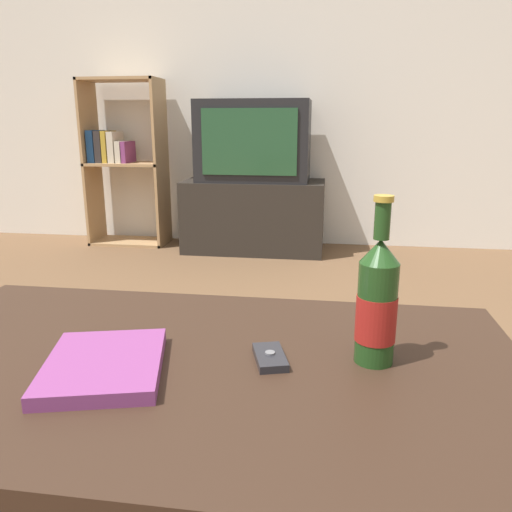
# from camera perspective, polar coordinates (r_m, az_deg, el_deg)

# --- Properties ---
(back_wall) EXTENTS (8.00, 0.05, 2.60)m
(back_wall) POSITION_cam_1_polar(r_m,az_deg,el_deg) (3.82, 5.20, 20.96)
(back_wall) COLOR silver
(back_wall) RESTS_ON ground_plane
(coffee_table) EXTENTS (1.17, 0.68, 0.50)m
(coffee_table) POSITION_cam_1_polar(r_m,az_deg,el_deg) (0.93, -7.29, -15.89)
(coffee_table) COLOR #332116
(coffee_table) RESTS_ON ground_plane
(tv_stand) EXTENTS (0.99, 0.46, 0.50)m
(tv_stand) POSITION_cam_1_polar(r_m,az_deg,el_deg) (3.59, -0.23, 4.61)
(tv_stand) COLOR #28231E
(tv_stand) RESTS_ON ground_plane
(television) EXTENTS (0.77, 0.43, 0.55)m
(television) POSITION_cam_1_polar(r_m,az_deg,el_deg) (3.53, -0.25, 13.01)
(television) COLOR black
(television) RESTS_ON tv_stand
(bookshelf) EXTENTS (0.57, 0.30, 1.21)m
(bookshelf) POSITION_cam_1_polar(r_m,az_deg,el_deg) (3.90, -15.18, 10.68)
(bookshelf) COLOR tan
(bookshelf) RESTS_ON ground_plane
(beer_bottle) EXTENTS (0.07, 0.07, 0.29)m
(beer_bottle) POSITION_cam_1_polar(r_m,az_deg,el_deg) (0.87, 13.65, -5.29)
(beer_bottle) COLOR #1E4219
(beer_bottle) RESTS_ON coffee_table
(cell_phone) EXTENTS (0.07, 0.11, 0.02)m
(cell_phone) POSITION_cam_1_polar(r_m,az_deg,el_deg) (0.88, 1.61, -11.48)
(cell_phone) COLOR #232328
(cell_phone) RESTS_ON coffee_table
(table_book) EXTENTS (0.24, 0.27, 0.02)m
(table_book) POSITION_cam_1_polar(r_m,az_deg,el_deg) (0.88, -16.96, -11.84)
(table_book) COLOR #7F3875
(table_book) RESTS_ON coffee_table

